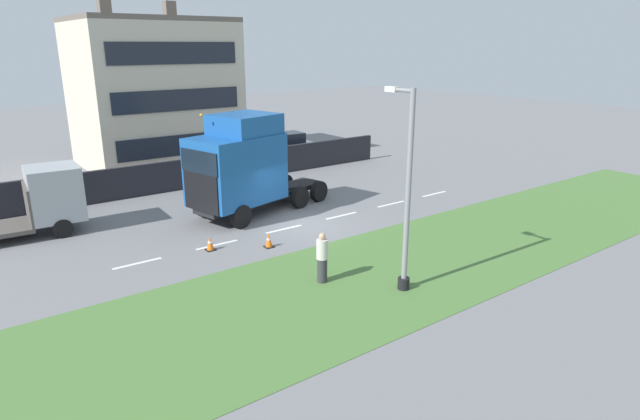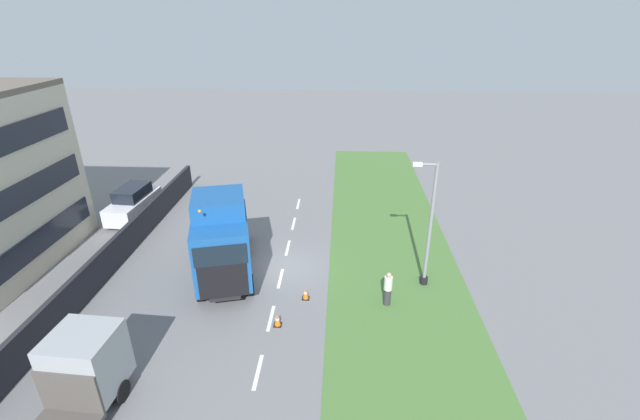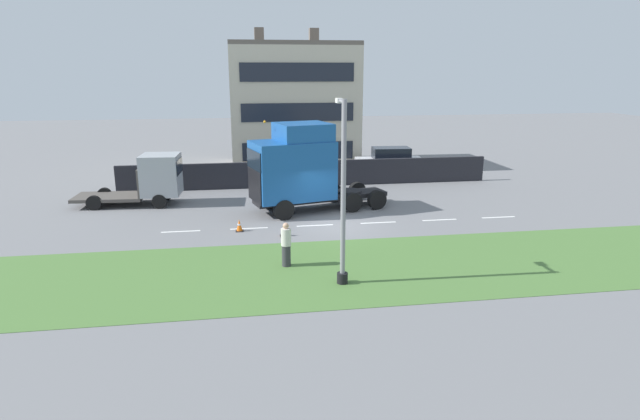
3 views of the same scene
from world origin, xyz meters
name	(u,v)px [view 2 (image 2 of 3)]	position (x,y,z in m)	size (l,w,h in m)	color
ground_plane	(283,269)	(0.00, 0.00, 0.00)	(120.00, 120.00, 0.00)	slate
grass_verge	(395,272)	(-6.00, 0.00, 0.01)	(7.00, 44.00, 0.01)	#4C7538
lane_markings	(284,262)	(0.00, -0.70, 0.00)	(0.16, 17.80, 0.00)	white
boundary_wall	(117,251)	(9.00, 0.00, 0.83)	(0.25, 24.00, 1.67)	#232328
lorry_cab	(222,242)	(2.72, 1.42, 2.37)	(4.29, 7.70, 4.85)	black
flatbed_truck	(80,376)	(5.57, 9.22, 1.49)	(2.47, 5.95, 2.83)	#999EA3
parked_car	(134,203)	(10.76, -5.95, 1.04)	(2.14, 4.72, 2.15)	silver
lamp_post	(428,233)	(-7.29, 0.99, 2.91)	(1.31, 0.39, 6.47)	black
pedestrian	(388,289)	(-5.32, 2.80, 0.86)	(0.39, 0.39, 1.76)	#333338
traffic_cone_lead	(306,294)	(-1.46, 2.55, 0.28)	(0.36, 0.36, 0.58)	black
traffic_cone_trailing	(278,320)	(-0.38, 4.56, 0.28)	(0.36, 0.36, 0.58)	black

